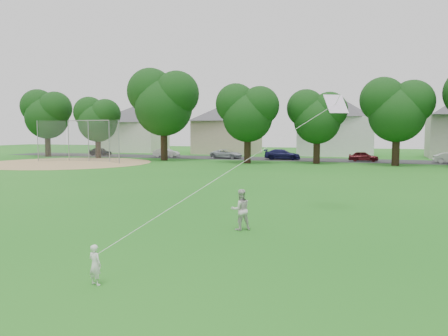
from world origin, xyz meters
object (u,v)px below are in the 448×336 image
(older_boy, at_px, (241,210))
(toddler, at_px, (95,265))
(baseball_backstop, at_px, (86,141))
(kite, at_px, (253,156))

(older_boy, bearing_deg, toddler, 42.06)
(toddler, xyz_separation_m, baseball_backstop, (-25.06, 32.94, 1.84))
(kite, height_order, baseball_backstop, kite)
(older_boy, relative_size, kite, 0.11)
(older_boy, distance_m, baseball_backstop, 37.64)
(toddler, relative_size, kite, 0.07)
(toddler, distance_m, baseball_backstop, 41.43)
(older_boy, height_order, kite, kite)
(toddler, height_order, kite, kite)
(toddler, relative_size, baseball_backstop, 0.09)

